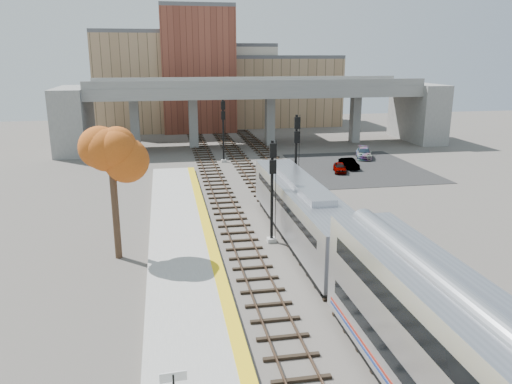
{
  "coord_description": "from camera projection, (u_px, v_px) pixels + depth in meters",
  "views": [
    {
      "loc": [
        -8.15,
        -25.52,
        12.64
      ],
      "look_at": [
        -1.41,
        10.69,
        2.5
      ],
      "focal_mm": 35.0,
      "sensor_mm": 36.0,
      "label": 1
    }
  ],
  "objects": [
    {
      "name": "car_a",
      "position": [
        340.0,
        167.0,
        55.35
      ],
      "size": [
        2.01,
        3.41,
        1.09
      ],
      "primitive_type": "imported",
      "rotation": [
        0.0,
        0.0,
        -0.24
      ],
      "color": "#99999E",
      "rests_on": "parking_lot"
    },
    {
      "name": "locomotive",
      "position": [
        302.0,
        211.0,
        34.38
      ],
      "size": [
        3.02,
        19.05,
        4.1
      ],
      "color": "#A8AAB2",
      "rests_on": "ground"
    },
    {
      "name": "ground",
      "position": [
        313.0,
        280.0,
        28.98
      ],
      "size": [
        160.0,
        160.0,
        0.0
      ],
      "primitive_type": "plane",
      "color": "#47423D",
      "rests_on": "ground"
    },
    {
      "name": "overpass",
      "position": [
        256.0,
        105.0,
        70.96
      ],
      "size": [
        54.0,
        12.0,
        9.5
      ],
      "color": "slate",
      "rests_on": "ground"
    },
    {
      "name": "yellow_strip",
      "position": [
        222.0,
        282.0,
        27.94
      ],
      "size": [
        0.7,
        60.0,
        0.01
      ],
      "primitive_type": "cube",
      "color": "yellow",
      "rests_on": "platform"
    },
    {
      "name": "signal_mast_far",
      "position": [
        223.0,
        131.0,
        59.88
      ],
      "size": [
        0.6,
        0.64,
        7.54
      ],
      "color": "#9E9E99",
      "rests_on": "ground"
    },
    {
      "name": "car_c",
      "position": [
        364.0,
        153.0,
        62.91
      ],
      "size": [
        3.18,
        4.86,
        1.31
      ],
      "primitive_type": "imported",
      "rotation": [
        0.0,
        0.0,
        -0.33
      ],
      "color": "#99999E",
      "rests_on": "parking_lot"
    },
    {
      "name": "car_b",
      "position": [
        349.0,
        164.0,
        57.19
      ],
      "size": [
        1.4,
        3.56,
        1.16
      ],
      "primitive_type": "imported",
      "rotation": [
        0.0,
        0.0,
        0.05
      ],
      "color": "#99999E",
      "rests_on": "parking_lot"
    },
    {
      "name": "parking_lot",
      "position": [
        359.0,
        167.0,
        57.98
      ],
      "size": [
        14.0,
        18.0,
        0.04
      ],
      "primitive_type": "cube",
      "color": "black",
      "rests_on": "ground"
    },
    {
      "name": "tracks",
      "position": [
        280.0,
        213.0,
        40.97
      ],
      "size": [
        10.7,
        95.0,
        0.25
      ],
      "color": "black",
      "rests_on": "ground"
    },
    {
      "name": "signal_mast_near",
      "position": [
        272.0,
        193.0,
        33.87
      ],
      "size": [
        0.6,
        0.64,
        7.18
      ],
      "color": "#9E9E99",
      "rests_on": "ground"
    },
    {
      "name": "platform",
      "position": [
        188.0,
        288.0,
        27.66
      ],
      "size": [
        4.5,
        60.0,
        0.35
      ],
      "primitive_type": "cube",
      "color": "#9E9E99",
      "rests_on": "ground"
    },
    {
      "name": "buildings_far",
      "position": [
        214.0,
        82.0,
        90.21
      ],
      "size": [
        43.0,
        21.0,
        20.6
      ],
      "color": "#9E7E5B",
      "rests_on": "ground"
    },
    {
      "name": "tree",
      "position": [
        111.0,
        159.0,
        30.51
      ],
      "size": [
        3.6,
        3.6,
        8.72
      ],
      "color": "#382619",
      "rests_on": "ground"
    },
    {
      "name": "signal_mast_mid",
      "position": [
        296.0,
        159.0,
        43.11
      ],
      "size": [
        0.6,
        0.64,
        7.76
      ],
      "color": "#9E9E99",
      "rests_on": "ground"
    }
  ]
}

